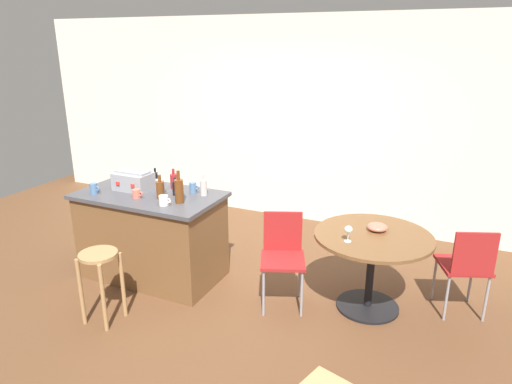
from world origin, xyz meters
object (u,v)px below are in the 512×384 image
Objects in this scene: cup_2 at (94,189)px; wine_glass at (348,230)px; bottle_4 at (204,187)px; cup_0 at (193,188)px; folding_chair_near at (283,252)px; bottle_5 at (160,189)px; serving_bowl at (377,227)px; wooden_stool at (100,272)px; toolbox at (133,181)px; kitchen_island at (152,235)px; folding_chair_far at (467,264)px; bottle_3 at (174,181)px; dining_table at (372,252)px; bottle_2 at (179,191)px; cup_1 at (164,200)px; bottle_6 at (175,188)px; cup_3 at (137,194)px; bottle_1 at (156,179)px; bottle_0 at (160,187)px.

wine_glass is (2.51, 0.30, -0.12)m from cup_2.
bottle_4 is 0.14m from cup_0.
bottle_5 is (-1.22, -0.14, 0.49)m from folding_chair_near.
wine_glass is 0.39m from serving_bowl.
toolbox is at bearing 109.30° from wooden_stool.
serving_bowl is at bearing 10.65° from kitchen_island.
cup_2 is (-0.27, -0.28, -0.04)m from toolbox.
folding_chair_far is 2.90m from bottle_3.
bottle_2 is at bearing -166.83° from dining_table.
cup_2 is (-0.62, -0.49, -0.03)m from bottle_3.
cup_1 is (0.56, -0.27, -0.05)m from toolbox.
bottle_6 is 0.82m from cup_2.
bottle_5 is 2.09× the size of cup_3.
bottle_4 reaches higher than wooden_stool.
wine_glass is (2.01, 0.07, 0.39)m from kitchen_island.
folding_chair_near is 4.83× the size of serving_bowl.
bottle_4 is at bearing 19.45° from kitchen_island.
bottle_1 is 2.13m from wine_glass.
bottle_5 is at bearing -16.04° from toolbox.
toolbox is at bearing -179.19° from folding_chair_near.
folding_chair_near is 7.96× the size of cup_0.
toolbox is (-2.41, -0.26, 0.44)m from dining_table.
bottle_6 is (0.37, -0.18, -0.00)m from bottle_1.
dining_table is 5.81× the size of serving_bowl.
folding_chair_near is at bearing -162.81° from dining_table.
bottle_5 is at bearing -52.79° from bottle_0.
bottle_6 is (0.27, 0.08, 0.52)m from kitchen_island.
bottle_3 reaches higher than toolbox.
wooden_stool is 0.76× the size of folding_chair_far.
kitchen_island is 0.86m from wooden_stool.
cup_0 is (-0.14, 0.02, -0.03)m from bottle_4.
folding_chair_far is at bearing 9.73° from bottle_6.
cup_0 is 0.55m from cup_3.
bottle_4 is 1.70m from serving_bowl.
bottle_2 is 1.52× the size of bottle_3.
dining_table is at bearing 1.22° from bottle_1.
cup_0 is at bearing -10.67° from bottle_3.
cup_0 is 0.76× the size of wine_glass.
dining_table is at bearing 6.90° from bottle_6.
cup_2 reaches higher than wine_glass.
folding_chair_far is 2.51m from bottle_4.
bottle_0 is 2.02× the size of cup_2.
cup_1 is (-0.05, -0.42, -0.01)m from cup_0.
bottle_5 reaches higher than cup_0.
bottle_6 reaches higher than cup_2.
folding_chair_far is 7.84× the size of cup_2.
wine_glass is at bearing -4.42° from bottle_4.
wine_glass is (2.24, 0.02, -0.16)m from toolbox.
cup_3 is (-0.15, -0.41, -0.04)m from bottle_3.
bottle_2 is at bearing -82.21° from cup_0.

